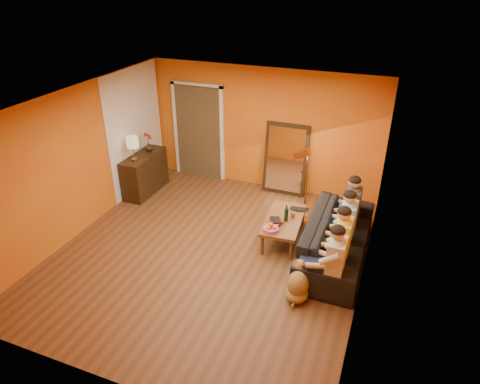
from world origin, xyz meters
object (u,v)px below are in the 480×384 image
at_px(person_far_right, 352,208).
at_px(wine_bottle, 286,213).
at_px(laptop, 299,211).
at_px(person_mid_left, 342,242).
at_px(dog, 298,281).
at_px(mirror_frame, 286,159).
at_px(vase, 149,147).
at_px(coffee_table, 283,229).
at_px(person_far_left, 335,262).
at_px(person_mid_right, 347,224).
at_px(sofa, 337,238).
at_px(table_lamp, 133,149).
at_px(tumbler, 293,214).
at_px(sideboard, 145,173).
at_px(floor_lamp, 306,187).

distance_m(person_far_right, wine_bottle, 1.17).
height_order(wine_bottle, laptop, wine_bottle).
bearing_deg(laptop, person_mid_left, -51.31).
bearing_deg(dog, mirror_frame, 116.07).
height_order(laptop, vase, vase).
xyz_separation_m(coffee_table, person_mid_left, (1.09, -0.63, 0.40)).
height_order(person_far_left, person_mid_right, same).
bearing_deg(sofa, coffee_table, 79.64).
distance_m(table_lamp, person_far_right, 4.40).
distance_m(coffee_table, person_far_left, 1.65).
bearing_deg(mirror_frame, person_mid_left, -56.57).
xyz_separation_m(mirror_frame, person_mid_right, (1.58, -1.84, -0.15)).
height_order(sofa, laptop, sofa).
bearing_deg(mirror_frame, person_far_left, -61.78).
bearing_deg(tumbler, sideboard, 170.51).
relative_size(sideboard, person_far_left, 0.97).
xyz_separation_m(mirror_frame, vase, (-2.79, -0.83, 0.18)).
distance_m(sofa, person_mid_right, 0.30).
height_order(person_far_left, wine_bottle, person_far_left).
xyz_separation_m(sofa, vase, (-4.24, 1.11, 0.59)).
bearing_deg(person_far_left, table_lamp, 160.31).
bearing_deg(sideboard, wine_bottle, -12.50).
relative_size(dog, wine_bottle, 1.96).
distance_m(mirror_frame, laptop, 1.60).
relative_size(person_mid_left, laptop, 3.58).
height_order(person_mid_right, tumbler, person_mid_right).
distance_m(sofa, vase, 4.42).
relative_size(sofa, person_mid_right, 1.99).
bearing_deg(wine_bottle, tumbler, 67.62).
bearing_deg(vase, mirror_frame, 16.57).
distance_m(coffee_table, laptop, 0.45).
bearing_deg(dog, tumbler, 115.14).
height_order(table_lamp, sofa, table_lamp).
relative_size(tumbler, laptop, 0.29).
bearing_deg(sofa, mirror_frame, 36.72).
xyz_separation_m(sideboard, person_far_right, (4.37, -0.21, 0.18)).
bearing_deg(vase, person_far_left, -25.81).
distance_m(mirror_frame, dog, 3.39).
xyz_separation_m(person_far_right, tumbler, (-0.97, -0.35, -0.14)).
bearing_deg(mirror_frame, vase, -163.43).
height_order(sofa, person_far_right, person_far_right).
xyz_separation_m(person_mid_left, person_mid_right, (0.00, 0.55, 0.00)).
bearing_deg(dog, table_lamp, 162.07).
height_order(sideboard, person_far_left, person_far_left).
xyz_separation_m(mirror_frame, dog, (1.12, -3.17, -0.46)).
distance_m(floor_lamp, wine_bottle, 0.82).
xyz_separation_m(coffee_table, wine_bottle, (0.05, -0.05, 0.37)).
bearing_deg(wine_bottle, person_far_right, 26.73).
bearing_deg(vase, tumbler, -13.54).
relative_size(person_far_right, laptop, 3.58).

